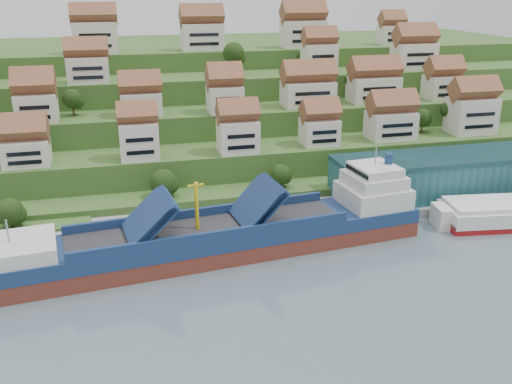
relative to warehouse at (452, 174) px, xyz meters
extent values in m
plane|color=slate|center=(-52.00, -17.00, -7.20)|extent=(300.00, 300.00, 0.00)
cube|color=gray|center=(-32.00, -2.00, -6.10)|extent=(180.00, 14.00, 2.20)
cube|color=#2D4C1E|center=(-52.00, 69.00, -5.20)|extent=(260.00, 128.00, 4.00)
cube|color=#2D4C1E|center=(-52.00, 74.00, -1.70)|extent=(260.00, 118.00, 11.00)
cube|color=#2D4C1E|center=(-52.00, 82.00, 1.80)|extent=(260.00, 102.00, 18.00)
cube|color=#2D4C1E|center=(-52.00, 90.00, 5.30)|extent=(260.00, 86.00, 25.00)
cube|color=#2D4C1E|center=(-52.00, 99.00, 8.30)|extent=(260.00, 68.00, 31.00)
cube|color=silver|center=(-101.49, 21.21, 6.87)|extent=(10.61, 8.57, 6.15)
cube|color=silver|center=(-75.09, 19.30, 8.39)|extent=(9.30, 7.03, 9.18)
cube|color=silver|center=(-50.30, 19.11, 7.93)|extent=(9.91, 7.62, 8.27)
cube|color=silver|center=(-27.52, 21.12, 7.23)|extent=(9.47, 7.73, 6.85)
cube|color=silver|center=(-6.26, 22.03, 7.56)|extent=(12.76, 8.26, 7.53)
cube|color=silver|center=(19.04, 22.15, 8.88)|extent=(12.88, 8.31, 10.16)
cube|color=silver|center=(-99.67, 36.04, 14.47)|extent=(10.12, 8.98, 7.34)
cube|color=silver|center=(-73.15, 36.82, 13.92)|extent=(10.79, 7.90, 6.24)
cube|color=silver|center=(-50.40, 35.19, 14.46)|extent=(9.25, 8.56, 7.32)
cube|color=silver|center=(-25.34, 37.58, 14.36)|extent=(14.79, 8.36, 7.12)
cube|color=silver|center=(-4.12, 38.68, 14.58)|extent=(14.77, 8.18, 7.56)
cube|color=silver|center=(18.71, 37.96, 14.36)|extent=(10.61, 8.04, 7.13)
cube|color=silver|center=(-86.58, 51.77, 21.45)|extent=(11.54, 7.30, 7.29)
cube|color=silver|center=(-16.42, 53.38, 22.29)|extent=(10.16, 7.14, 8.99)
cube|color=silver|center=(16.58, 53.55, 22.01)|extent=(13.23, 8.47, 8.42)
cube|color=silver|center=(-84.08, 70.42, 28.59)|extent=(13.41, 7.51, 9.59)
cube|color=silver|center=(-50.31, 72.31, 28.01)|extent=(13.43, 8.15, 8.43)
cube|color=silver|center=(-15.60, 72.26, 28.26)|extent=(14.43, 8.73, 8.92)
cube|color=silver|center=(18.16, 73.61, 27.10)|extent=(8.55, 7.05, 6.61)
ellipsoid|color=#213A13|center=(-41.80, 9.11, 0.18)|extent=(5.17, 5.17, 5.17)
ellipsoid|color=#213A13|center=(-70.54, 9.29, 0.57)|extent=(6.36, 6.36, 6.36)
ellipsoid|color=#213A13|center=(5.94, 26.11, 8.12)|extent=(4.97, 4.97, 4.97)
ellipsoid|color=#213A13|center=(14.07, 26.11, 10.08)|extent=(5.00, 5.00, 5.00)
ellipsoid|color=#213A13|center=(-9.22, 42.83, 17.02)|extent=(5.13, 5.13, 5.13)
ellipsoid|color=#213A13|center=(-101.44, 42.38, 14.56)|extent=(5.06, 5.06, 5.06)
ellipsoid|color=#213A13|center=(-91.06, 40.97, 15.41)|extent=(5.25, 5.25, 5.25)
ellipsoid|color=#213A13|center=(-43.27, 56.21, 24.34)|extent=(6.67, 6.67, 6.67)
ellipsoid|color=#213A13|center=(-19.52, 58.94, 22.37)|extent=(5.18, 5.18, 5.18)
ellipsoid|color=#213A13|center=(-15.36, 56.97, 22.07)|extent=(4.99, 4.99, 4.99)
ellipsoid|color=#213A13|center=(-103.59, 2.00, -0.69)|extent=(5.78, 5.78, 5.78)
cube|color=#21565C|center=(0.00, 0.00, 0.00)|extent=(60.00, 15.00, 10.00)
cylinder|color=gray|center=(-34.00, -7.00, -1.00)|extent=(0.16, 0.16, 8.00)
cube|color=maroon|center=(-33.40, -7.00, 2.60)|extent=(1.20, 0.05, 0.80)
cube|color=maroon|center=(-61.97, -15.50, -6.20)|extent=(86.84, 22.21, 5.51)
cube|color=navy|center=(-61.97, -15.50, -2.46)|extent=(86.86, 22.35, 2.86)
cube|color=silver|center=(-98.12, -19.34, 0.29)|extent=(12.28, 13.65, 2.86)
cube|color=#262628|center=(-64.16, -15.73, -1.03)|extent=(55.96, 16.99, 0.33)
cube|color=navy|center=(-76.21, -17.01, 2.71)|extent=(9.49, 12.97, 7.62)
cube|color=navy|center=(-54.30, -14.69, 2.71)|extent=(9.08, 12.92, 8.05)
cylinder|color=yellow|center=(-66.35, -15.97, 3.82)|extent=(0.85, 0.85, 9.91)
cube|color=silver|center=(-26.92, -11.78, 1.06)|extent=(14.47, 13.88, 4.41)
cube|color=silver|center=(-26.92, -11.78, 4.59)|extent=(12.14, 12.34, 2.75)
cube|color=silver|center=(-26.92, -11.78, 6.90)|extent=(9.81, 10.79, 1.98)
cylinder|color=navy|center=(-23.63, -11.43, 8.99)|extent=(1.94, 1.94, 2.42)
cube|color=maroon|center=(5.33, -16.40, -6.59)|extent=(31.87, 15.29, 2.65)
cube|color=silver|center=(5.33, -16.40, -4.34)|extent=(31.88, 15.40, 3.27)
cube|color=silver|center=(5.33, -16.40, -2.30)|extent=(30.20, 13.97, 1.23)
camera|label=1|loc=(-80.38, -118.78, 44.88)|focal=40.00mm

